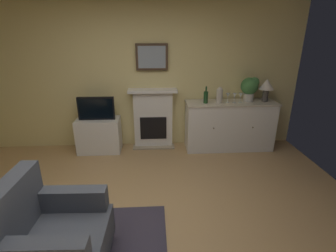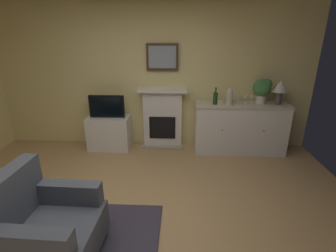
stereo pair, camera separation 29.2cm
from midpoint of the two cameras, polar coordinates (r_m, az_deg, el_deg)
The scene contains 15 objects.
ground_plane at distance 2.99m, azimuth -5.38°, elevation -23.39°, with size 5.73×4.77×0.10m, color tan.
wall_rear at distance 4.55m, azimuth -1.86°, elevation 12.26°, with size 5.73×0.06×2.75m, color #EAD68C.
fireplace_unit at distance 4.61m, azimuth 0.56°, elevation 1.79°, with size 0.87×0.30×1.10m.
framed_picture at distance 4.43m, azimuth 0.64°, elevation 15.52°, with size 0.55×0.04×0.45m.
sideboard_cabinet at distance 4.64m, azimuth 17.84°, elevation -0.47°, with size 1.60×0.49×0.89m.
table_lamp at distance 4.64m, azimuth 26.00°, elevation 7.78°, with size 0.26×0.26×0.40m.
wine_bottle at distance 4.33m, azimuth 12.71°, elevation 6.22°, with size 0.08×0.08×0.29m.
wine_glass_left at distance 4.43m, azimuth 17.71°, elevation 6.26°, with size 0.07×0.07×0.16m.
wine_glass_center at distance 4.44m, azimuth 19.17°, elevation 6.12°, with size 0.07×0.07×0.16m.
wine_glass_right at distance 4.48m, azimuth 20.48°, elevation 6.09°, with size 0.07×0.07×0.16m.
vase_decorative at distance 4.37m, azimuth 15.82°, elevation 6.49°, with size 0.11×0.11×0.28m.
tv_cabinet at distance 4.68m, azimuth -11.55°, elevation -1.52°, with size 0.75×0.42×0.61m.
tv_set at distance 4.50m, azimuth -12.07°, elevation 4.36°, with size 0.62×0.07×0.40m.
potted_plant_small at distance 4.59m, azimuth 22.58°, elevation 7.86°, with size 0.30×0.30×0.43m.
armchair at distance 2.60m, azimuth -23.44°, elevation -20.59°, with size 0.83×0.80×0.92m.
Camera 2 is at (0.51, -2.14, 2.02)m, focal length 26.61 mm.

